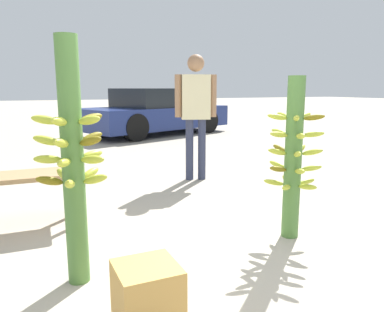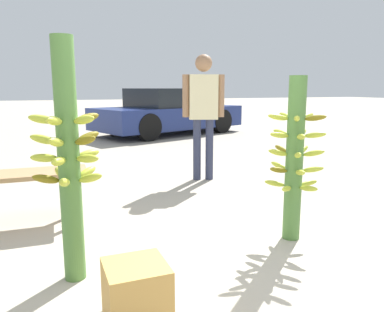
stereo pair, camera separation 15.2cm
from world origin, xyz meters
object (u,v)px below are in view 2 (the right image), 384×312
(market_bench, at_px, (19,182))
(banana_stalk_center, at_px, (294,158))
(produce_crate, at_px, (136,293))
(banana_stalk_left, at_px, (69,160))
(vendor_person, at_px, (203,105))
(parked_car, at_px, (170,112))

(market_bench, bearing_deg, banana_stalk_center, -26.75)
(market_bench, distance_m, produce_crate, 1.92)
(banana_stalk_left, relative_size, banana_stalk_center, 1.16)
(banana_stalk_center, bearing_deg, produce_crate, -156.33)
(banana_stalk_left, relative_size, vendor_person, 0.93)
(banana_stalk_left, xyz_separation_m, parked_car, (3.10, 7.36, -0.19))
(parked_car, bearing_deg, banana_stalk_center, 148.93)
(banana_stalk_left, relative_size, parked_car, 0.35)
(parked_car, bearing_deg, banana_stalk_left, 136.64)
(produce_crate, bearing_deg, market_bench, 109.85)
(parked_car, bearing_deg, vendor_person, 146.02)
(banana_stalk_left, bearing_deg, market_bench, 107.67)
(banana_stalk_left, height_order, market_bench, banana_stalk_left)
(parked_car, height_order, produce_crate, parked_car)
(parked_car, bearing_deg, produce_crate, 139.93)
(banana_stalk_center, relative_size, vendor_person, 0.80)
(banana_stalk_left, bearing_deg, parked_car, 67.18)
(banana_stalk_left, relative_size, market_bench, 1.30)
(vendor_person, height_order, produce_crate, vendor_person)
(banana_stalk_left, xyz_separation_m, vendor_person, (1.86, 2.19, 0.22))
(banana_stalk_center, relative_size, market_bench, 1.12)
(banana_stalk_left, distance_m, banana_stalk_center, 1.74)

